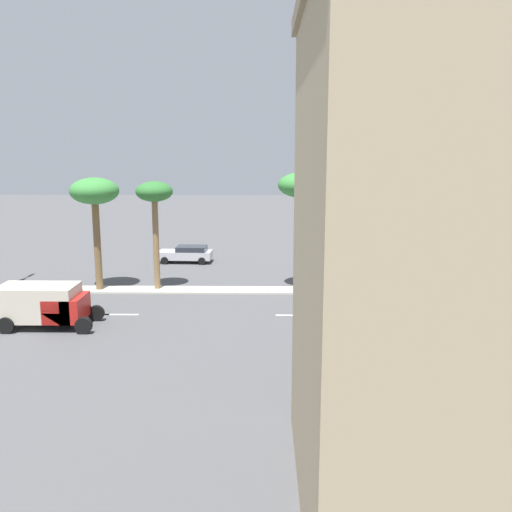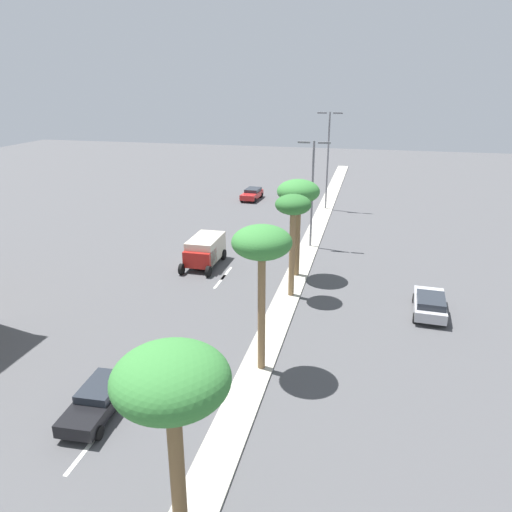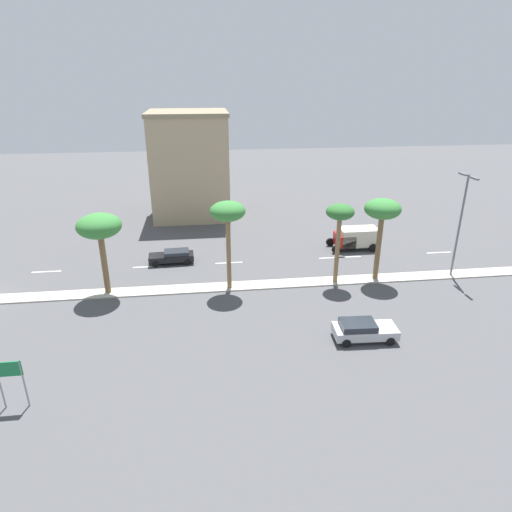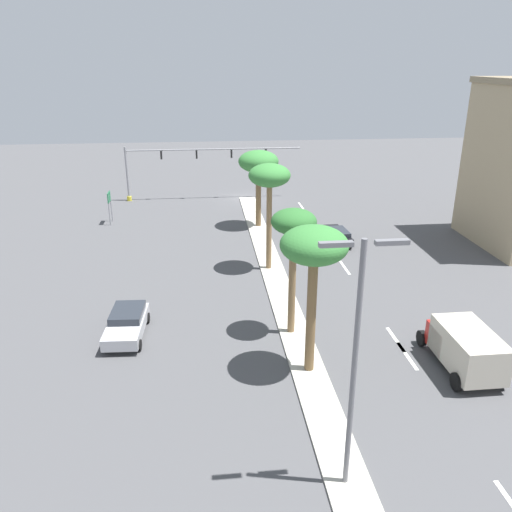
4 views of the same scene
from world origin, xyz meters
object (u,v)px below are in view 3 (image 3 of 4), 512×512
(palm_tree_inboard, at_px, (382,212))
(sedan_silver_inboard, at_px, (363,330))
(palm_tree_rear, at_px, (228,214))
(street_lamp_front, at_px, (461,218))
(sedan_black_left, at_px, (173,256))
(palm_tree_far, at_px, (99,228))
(directional_road_sign, at_px, (10,375))
(commercial_building, at_px, (190,165))
(box_truck, at_px, (355,238))
(palm_tree_left, at_px, (340,216))

(palm_tree_inboard, relative_size, sedan_silver_inboard, 1.65)
(palm_tree_rear, xyz_separation_m, street_lamp_front, (-0.15, 21.44, -1.23))
(palm_tree_rear, xyz_separation_m, sedan_black_left, (-6.65, -5.41, -6.33))
(palm_tree_rear, bearing_deg, palm_tree_far, -92.09)
(palm_tree_rear, height_order, street_lamp_front, street_lamp_front)
(palm_tree_inboard, bearing_deg, sedan_silver_inboard, -25.78)
(palm_tree_far, relative_size, sedan_black_left, 1.56)
(directional_road_sign, relative_size, commercial_building, 0.23)
(palm_tree_rear, bearing_deg, sedan_silver_inboard, 43.90)
(palm_tree_inboard, height_order, box_truck, palm_tree_inboard)
(commercial_building, relative_size, palm_tree_rear, 1.71)
(box_truck, bearing_deg, street_lamp_front, 40.67)
(sedan_black_left, bearing_deg, commercial_building, 173.60)
(palm_tree_rear, bearing_deg, commercial_building, -171.51)
(palm_tree_left, bearing_deg, commercial_building, -150.32)
(palm_tree_inboard, height_order, sedan_silver_inboard, palm_tree_inboard)
(palm_tree_far, xyz_separation_m, palm_tree_left, (0.35, 20.66, 0.33))
(street_lamp_front, distance_m, box_truck, 11.59)
(palm_tree_rear, distance_m, street_lamp_front, 21.48)
(palm_tree_rear, bearing_deg, sedan_black_left, -140.89)
(commercial_building, xyz_separation_m, box_truck, (15.31, 18.00, -5.59))
(street_lamp_front, bearing_deg, box_truck, -139.33)
(directional_road_sign, xyz_separation_m, sedan_silver_inboard, (-4.40, 22.53, -1.48))
(directional_road_sign, bearing_deg, palm_tree_inboard, 117.52)
(sedan_silver_inboard, relative_size, box_truck, 0.87)
(directional_road_sign, height_order, box_truck, directional_road_sign)
(palm_tree_inboard, xyz_separation_m, sedan_silver_inboard, (9.80, -4.73, -5.89))
(street_lamp_front, distance_m, sedan_silver_inboard, 16.43)
(palm_tree_inboard, relative_size, street_lamp_front, 0.79)
(palm_tree_left, relative_size, sedan_silver_inboard, 1.59)
(directional_road_sign, distance_m, commercial_building, 39.01)
(palm_tree_far, relative_size, palm_tree_rear, 0.90)
(commercial_building, height_order, street_lamp_front, commercial_building)
(commercial_building, xyz_separation_m, palm_tree_rear, (23.55, 3.51, 0.16))
(directional_road_sign, bearing_deg, sedan_silver_inboard, 101.06)
(palm_tree_left, xyz_separation_m, palm_tree_inboard, (-0.26, 3.99, 0.19))
(palm_tree_rear, xyz_separation_m, palm_tree_inboard, (-0.30, 13.88, -0.39))
(palm_tree_left, bearing_deg, street_lamp_front, 90.55)
(sedan_silver_inboard, bearing_deg, palm_tree_far, -116.42)
(commercial_building, xyz_separation_m, palm_tree_inboard, (23.25, 17.39, -0.23))
(palm_tree_far, distance_m, palm_tree_rear, 10.82)
(palm_tree_far, xyz_separation_m, street_lamp_front, (0.24, 32.21, -0.31))
(palm_tree_inboard, xyz_separation_m, sedan_black_left, (-6.35, -19.28, -5.94))
(palm_tree_inboard, xyz_separation_m, street_lamp_front, (0.15, 7.56, -0.84))
(palm_tree_left, distance_m, sedan_silver_inboard, 11.14)
(directional_road_sign, relative_size, sedan_silver_inboard, 0.67)
(directional_road_sign, bearing_deg, street_lamp_front, 111.98)
(sedan_silver_inboard, bearing_deg, palm_tree_inboard, 154.22)
(commercial_building, bearing_deg, palm_tree_rear, 8.49)
(palm_tree_left, height_order, box_truck, palm_tree_left)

